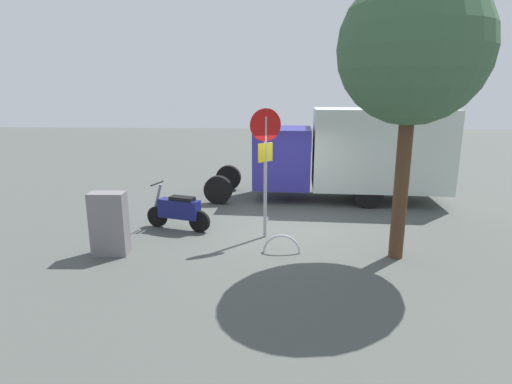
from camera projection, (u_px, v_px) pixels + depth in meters
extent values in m
plane|color=#4A4E49|center=(287.00, 227.00, 10.86)|extent=(60.00, 60.00, 0.00)
cylinder|color=black|center=(360.00, 181.00, 14.41)|extent=(0.91, 0.30, 0.90)
cylinder|color=black|center=(369.00, 194.00, 12.58)|extent=(0.91, 0.30, 0.90)
cylinder|color=black|center=(228.00, 178.00, 14.90)|extent=(0.91, 0.30, 0.90)
cylinder|color=black|center=(218.00, 190.00, 13.06)|extent=(0.91, 0.30, 0.90)
cube|color=silver|center=(379.00, 149.00, 13.15)|extent=(4.30, 2.43, 2.52)
cube|color=navy|center=(283.00, 157.00, 13.55)|extent=(1.91, 2.20, 1.90)
cube|color=black|center=(283.00, 139.00, 13.40)|extent=(1.92, 2.04, 0.60)
cylinder|color=black|center=(157.00, 217.00, 10.84)|extent=(0.56, 0.26, 0.56)
cylinder|color=black|center=(200.00, 221.00, 10.43)|extent=(0.56, 0.26, 0.56)
cube|color=navy|center=(179.00, 209.00, 10.55)|extent=(1.15, 0.63, 0.48)
cube|color=black|center=(182.00, 199.00, 10.46)|extent=(0.69, 0.46, 0.12)
cylinder|color=slate|center=(158.00, 197.00, 10.70)|extent=(0.29, 0.15, 0.69)
cylinder|color=black|center=(157.00, 183.00, 10.61)|extent=(0.20, 0.54, 0.04)
cylinder|color=#9E9EA3|center=(265.00, 179.00, 9.80)|extent=(0.08, 0.08, 2.93)
cylinder|color=red|center=(266.00, 125.00, 9.48)|extent=(0.71, 0.32, 0.76)
cube|color=yellow|center=(265.00, 152.00, 9.63)|extent=(0.33, 0.33, 0.44)
cylinder|color=#47301E|center=(401.00, 184.00, 8.52)|extent=(0.30, 0.30, 3.27)
sphere|color=#38593B|center=(413.00, 49.00, 7.89)|extent=(2.93, 2.93, 2.93)
cube|color=slate|center=(109.00, 224.00, 8.91)|extent=(0.77, 0.43, 1.40)
torus|color=#B7B7BC|center=(282.00, 253.00, 9.15)|extent=(0.85, 0.11, 0.85)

